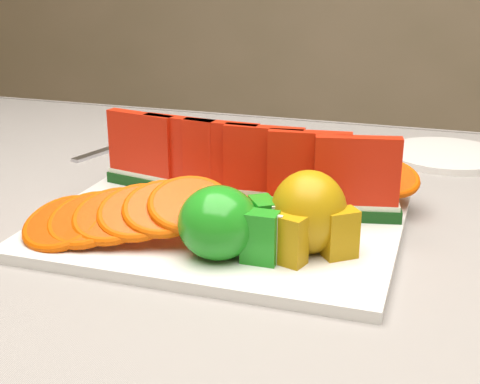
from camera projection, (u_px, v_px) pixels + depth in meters
table at (232, 296)px, 0.83m from camera, size 1.40×0.90×0.75m
tablecloth at (232, 251)px, 0.81m from camera, size 1.53×1.03×0.20m
platter at (220, 226)px, 0.76m from camera, size 0.40×0.30×0.01m
apple_cluster at (226, 224)px, 0.67m from camera, size 0.12×0.11×0.08m
pear_cluster at (309, 215)px, 0.67m from camera, size 0.10×0.10×0.09m
side_plate at (446, 155)px, 1.03m from camera, size 0.22×0.22×0.01m
fork at (117, 146)px, 1.09m from camera, size 0.06×0.19×0.00m
watermelon_row at (242, 166)px, 0.80m from camera, size 0.39×0.07×0.10m
orange_fan_front at (126, 214)px, 0.71m from camera, size 0.24×0.15×0.06m
orange_fan_back at (271, 173)px, 0.85m from camera, size 0.39×0.11×0.05m
tangerine_segments at (219, 208)px, 0.76m from camera, size 0.16×0.07×0.03m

